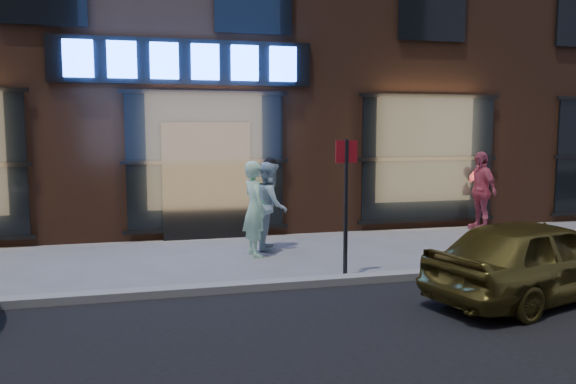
# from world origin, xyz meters

# --- Properties ---
(ground) EXTENTS (90.00, 90.00, 0.00)m
(ground) POSITION_xyz_m (0.00, 0.00, 0.00)
(ground) COLOR slate
(ground) RESTS_ON ground
(curb) EXTENTS (60.00, 0.25, 0.12)m
(curb) POSITION_xyz_m (0.00, 0.00, 0.06)
(curb) COLOR gray
(curb) RESTS_ON ground
(storefront_building) EXTENTS (30.20, 8.28, 10.30)m
(storefront_building) POSITION_xyz_m (-0.00, 7.99, 5.15)
(storefront_building) COLOR #54301E
(storefront_building) RESTS_ON ground
(man_bowtie) EXTENTS (0.51, 0.68, 1.70)m
(man_bowtie) POSITION_xyz_m (0.66, 2.14, 0.85)
(man_bowtie) COLOR #BFFBD8
(man_bowtie) RESTS_ON ground
(man_cap) EXTENTS (0.78, 0.92, 1.67)m
(man_cap) POSITION_xyz_m (1.06, 2.66, 0.83)
(man_cap) COLOR silver
(man_cap) RESTS_ON ground
(passerby) EXTENTS (0.50, 1.06, 1.76)m
(passerby) POSITION_xyz_m (6.09, 3.54, 0.88)
(passerby) COLOR #C25068
(passerby) RESTS_ON ground
(gold_sedan) EXTENTS (3.51, 2.18, 1.12)m
(gold_sedan) POSITION_xyz_m (3.81, -1.32, 0.56)
(gold_sedan) COLOR brown
(gold_sedan) RESTS_ON ground
(sign_post) EXTENTS (0.34, 0.07, 2.12)m
(sign_post) POSITION_xyz_m (1.74, 0.35, 1.28)
(sign_post) COLOR #262628
(sign_post) RESTS_ON ground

